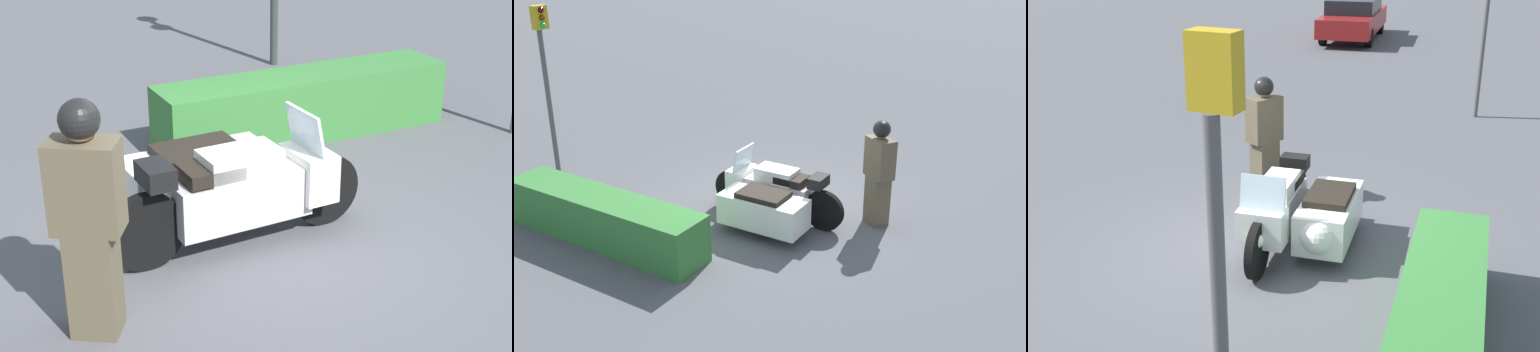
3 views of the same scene
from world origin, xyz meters
The scene contains 7 objects.
ground_plane centered at (0.00, 0.00, 0.00)m, with size 160.00×160.00×0.00m, color #4C4C51.
police_motorcycle centered at (-0.30, 0.52, 0.47)m, with size 2.46×1.22×1.17m.
officer_rider centered at (-1.84, -0.54, 0.95)m, with size 0.57×0.51×1.80m.
hedge_bush_curbside centered at (1.56, 2.33, 0.38)m, with size 3.64×0.77×0.77m, color #337033.
traffic_light_near centered at (3.88, 1.21, 2.22)m, with size 0.23×0.27×3.37m.
traffic_light_far centered at (-7.12, 2.38, 2.30)m, with size 0.23×0.27×3.51m.
parked_car_background centered at (-16.19, -2.19, 0.77)m, with size 4.85×1.98×1.45m.
Camera 3 is at (6.72, 2.48, 3.84)m, focal length 45.00 mm.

